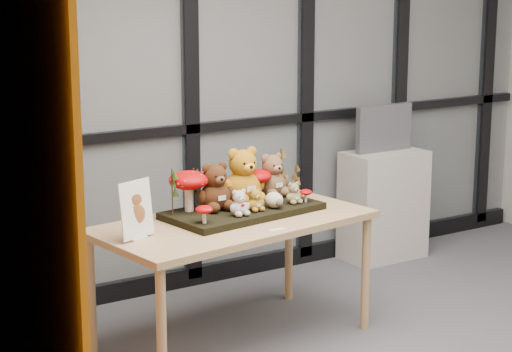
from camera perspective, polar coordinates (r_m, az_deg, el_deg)
glass_partition at (r=6.12m, az=-0.35°, el=6.71°), size 4.90×0.06×2.78m
display_table at (r=5.06m, az=-1.39°, el=-3.43°), size 1.60×0.95×0.71m
diorama_tray at (r=5.15m, az=-0.80°, el=-2.16°), size 0.92×0.55×0.04m
bear_pooh_yellow at (r=5.22m, az=-0.83°, el=0.23°), size 0.30×0.27×0.35m
bear_brown_medium at (r=5.08m, az=-2.55°, el=-0.48°), size 0.25×0.23×0.29m
bear_tan_back at (r=5.39m, az=1.01°, el=0.23°), size 0.24×0.22×0.28m
bear_small_yellow at (r=5.06m, az=-0.03°, el=-1.39°), size 0.12×0.11×0.14m
bear_white_bow at (r=4.96m, az=-1.05°, el=-1.55°), size 0.13×0.12×0.16m
bear_beige_small at (r=5.23m, az=2.33°, el=-0.96°), size 0.12×0.11×0.14m
plush_cream_hedgehog at (r=5.13m, az=1.12°, el=-1.44°), size 0.08×0.08×0.10m
mushroom_back_left at (r=5.06m, az=-4.15°, el=-0.80°), size 0.22×0.22×0.25m
mushroom_back_right at (r=5.31m, az=0.04°, el=-0.42°), size 0.17×0.17×0.19m
mushroom_front_left at (r=4.83m, az=-3.21°, el=-2.31°), size 0.09×0.09×0.10m
mushroom_front_right at (r=5.27m, az=3.08°, el=-1.17°), size 0.07×0.07×0.08m
sprig_green_far_left at (r=4.97m, az=-5.18°, el=-1.01°), size 0.05×0.05×0.25m
sprig_green_mid_left at (r=5.11m, az=-3.85°, el=-0.77°), size 0.05×0.05×0.23m
sprig_dry_far_right at (r=5.42m, az=1.54°, el=0.27°), size 0.05×0.05×0.28m
sprig_dry_mid_right at (r=5.35m, az=2.49°, el=-0.31°), size 0.05×0.05×0.20m
sprig_green_centre at (r=5.21m, az=-2.67°, el=-0.66°), size 0.05×0.05×0.20m
sign_holder at (r=4.68m, az=-7.37°, el=-2.23°), size 0.21×0.11×0.30m
label_card at (r=4.85m, az=1.29°, el=-3.30°), size 0.09×0.03×0.00m
cabinet at (r=6.72m, az=7.84°, el=-1.78°), size 0.59×0.34×0.78m
monitor at (r=6.62m, az=7.88°, el=2.94°), size 0.47×0.05×0.33m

